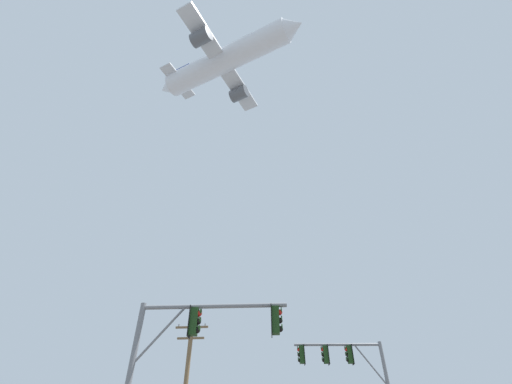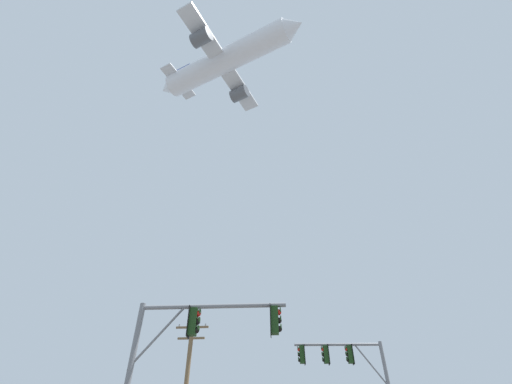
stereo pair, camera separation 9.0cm
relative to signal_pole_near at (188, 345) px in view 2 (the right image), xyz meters
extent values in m
cylinder|color=slate|center=(0.74, 0.02, 1.29)|extent=(5.15, 0.26, 0.15)
cylinder|color=slate|center=(-1.06, -0.02, 0.36)|extent=(1.61, 0.12, 1.92)
cube|color=#193814|center=(2.91, 0.06, 0.76)|extent=(0.27, 0.33, 0.90)
cylinder|color=#193814|center=(2.91, 0.06, 1.27)|extent=(0.05, 0.05, 0.12)
cube|color=black|center=(2.77, 0.06, 0.76)|extent=(0.03, 0.46, 1.04)
sphere|color=red|center=(3.05, 0.07, 1.03)|extent=(0.20, 0.20, 0.20)
cylinder|color=#193814|center=(3.12, 0.07, 1.09)|extent=(0.04, 0.21, 0.21)
sphere|color=black|center=(3.05, 0.07, 0.75)|extent=(0.20, 0.20, 0.20)
cylinder|color=#193814|center=(3.12, 0.07, 0.81)|extent=(0.04, 0.21, 0.21)
sphere|color=black|center=(3.05, 0.07, 0.47)|extent=(0.20, 0.20, 0.20)
cylinder|color=#193814|center=(3.12, 0.07, 0.53)|extent=(0.04, 0.21, 0.21)
cube|color=#193814|center=(0.08, 0.00, 0.76)|extent=(0.27, 0.33, 0.90)
cylinder|color=#193814|center=(0.08, 0.00, 1.27)|extent=(0.05, 0.05, 0.12)
cube|color=black|center=(-0.06, 0.00, 0.76)|extent=(0.03, 0.46, 1.04)
sphere|color=red|center=(0.22, 0.00, 1.03)|extent=(0.20, 0.20, 0.20)
cylinder|color=#193814|center=(0.28, 0.01, 1.09)|extent=(0.04, 0.21, 0.21)
sphere|color=black|center=(0.22, 0.00, 0.75)|extent=(0.20, 0.20, 0.20)
cylinder|color=#193814|center=(0.28, 0.01, 0.81)|extent=(0.04, 0.21, 0.21)
sphere|color=black|center=(0.22, 0.00, 0.47)|extent=(0.20, 0.20, 0.20)
cylinder|color=#193814|center=(0.28, 0.01, 0.53)|extent=(0.04, 0.21, 0.21)
cylinder|color=slate|center=(6.15, 9.17, 1.99)|extent=(4.89, 0.48, 0.15)
cylinder|color=slate|center=(7.86, 9.29, 0.94)|extent=(1.53, 0.18, 2.16)
cube|color=#193814|center=(4.10, 9.03, 1.47)|extent=(0.28, 0.34, 0.90)
cylinder|color=#193814|center=(4.10, 9.03, 1.98)|extent=(0.05, 0.05, 0.12)
cube|color=black|center=(4.24, 9.04, 1.47)|extent=(0.06, 0.46, 1.04)
sphere|color=red|center=(3.96, 9.02, 1.74)|extent=(0.20, 0.20, 0.20)
cylinder|color=#193814|center=(3.90, 9.02, 1.80)|extent=(0.05, 0.21, 0.21)
sphere|color=black|center=(3.96, 9.02, 1.46)|extent=(0.20, 0.20, 0.20)
cylinder|color=#193814|center=(3.90, 9.02, 1.52)|extent=(0.05, 0.21, 0.21)
sphere|color=black|center=(3.96, 9.02, 1.18)|extent=(0.20, 0.20, 0.20)
cylinder|color=#193814|center=(3.90, 9.02, 1.24)|extent=(0.05, 0.21, 0.21)
cube|color=#193814|center=(5.45, 9.12, 1.47)|extent=(0.28, 0.34, 0.90)
cylinder|color=#193814|center=(5.45, 9.12, 1.98)|extent=(0.05, 0.05, 0.12)
cube|color=black|center=(5.59, 9.13, 1.47)|extent=(0.06, 0.46, 1.04)
sphere|color=red|center=(5.30, 9.11, 1.74)|extent=(0.20, 0.20, 0.20)
cylinder|color=#193814|center=(5.24, 9.11, 1.80)|extent=(0.05, 0.21, 0.21)
sphere|color=black|center=(5.30, 9.11, 1.46)|extent=(0.20, 0.20, 0.20)
cylinder|color=#193814|center=(5.24, 9.11, 1.52)|extent=(0.05, 0.21, 0.21)
sphere|color=black|center=(5.30, 9.11, 1.18)|extent=(0.20, 0.20, 0.20)
cylinder|color=#193814|center=(5.24, 9.11, 1.24)|extent=(0.05, 0.21, 0.21)
cube|color=#193814|center=(6.79, 9.21, 1.47)|extent=(0.28, 0.34, 0.90)
cylinder|color=#193814|center=(6.79, 9.21, 1.98)|extent=(0.05, 0.05, 0.12)
cube|color=black|center=(6.93, 9.22, 1.47)|extent=(0.06, 0.46, 1.04)
sphere|color=red|center=(6.64, 9.20, 1.74)|extent=(0.20, 0.20, 0.20)
cylinder|color=#193814|center=(6.58, 9.20, 1.80)|extent=(0.05, 0.21, 0.21)
sphere|color=black|center=(6.64, 9.20, 1.46)|extent=(0.20, 0.20, 0.20)
cylinder|color=#193814|center=(6.58, 9.20, 1.52)|extent=(0.05, 0.21, 0.21)
sphere|color=black|center=(6.64, 9.20, 1.18)|extent=(0.20, 0.20, 0.20)
cylinder|color=#193814|center=(6.58, 9.20, 1.24)|extent=(0.05, 0.21, 0.21)
cube|color=brown|center=(-2.98, 11.42, 3.76)|extent=(2.20, 0.12, 0.12)
cube|color=brown|center=(-2.98, 11.42, 3.06)|extent=(1.80, 0.12, 0.12)
cylinder|color=gray|center=(-3.88, 11.42, 3.88)|extent=(0.10, 0.10, 0.18)
cylinder|color=gray|center=(-2.08, 11.42, 3.88)|extent=(0.10, 0.10, 0.18)
cylinder|color=white|center=(-3.61, 16.38, 43.18)|extent=(19.41, 10.79, 3.48)
cone|color=white|center=(6.43, 12.17, 43.18)|extent=(3.49, 3.98, 3.31)
cone|color=white|center=(-13.54, 20.55, 43.18)|extent=(3.15, 3.57, 2.96)
cube|color=silver|center=(-4.11, 16.59, 42.66)|extent=(9.36, 17.99, 0.39)
cylinder|color=#595B60|center=(-2.11, 21.37, 41.62)|extent=(3.17, 2.82, 1.96)
cylinder|color=#595B60|center=(-6.11, 11.82, 41.62)|extent=(3.17, 2.82, 1.96)
cube|color=navy|center=(-11.44, 19.67, 45.14)|extent=(2.91, 1.42, 4.14)
cube|color=silver|center=(-11.64, 19.75, 43.51)|extent=(4.33, 6.78, 0.22)
camera|label=1|loc=(3.19, -12.05, -2.78)|focal=24.14mm
camera|label=2|loc=(3.28, -12.05, -2.78)|focal=24.14mm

